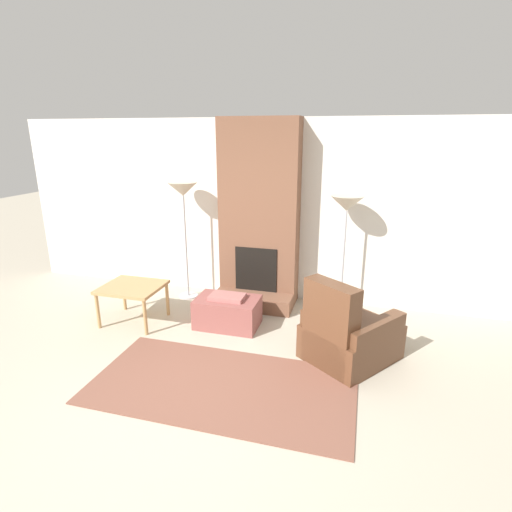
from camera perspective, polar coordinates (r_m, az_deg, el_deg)
name	(u,v)px	position (r m, az deg, el deg)	size (l,w,h in m)	color
ground_plane	(180,417)	(3.84, -10.81, -21.70)	(24.00, 24.00, 0.00)	#B2A893
wall_back	(263,211)	(5.85, 1.02, 6.44)	(7.81, 0.06, 2.60)	silver
fireplace	(259,220)	(5.64, 0.42, 5.11)	(1.11, 0.70, 2.60)	brown
ottoman	(228,312)	(5.18, -4.09, -7.93)	(0.80, 0.50, 0.43)	#8C4C47
armchair	(347,337)	(4.51, 12.83, -11.17)	(1.16, 1.20, 0.96)	brown
side_table	(132,290)	(5.43, -17.25, -4.64)	(0.75, 0.66, 0.50)	tan
floor_lamp_left	(183,196)	(5.81, -10.37, 8.48)	(0.43, 0.43, 1.73)	#ADADB2
floor_lamp_right	(346,210)	(5.27, 12.80, 6.44)	(0.43, 0.43, 1.63)	#ADADB2
area_rug	(222,385)	(4.16, -4.87, -17.92)	(2.59, 1.29, 0.01)	brown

